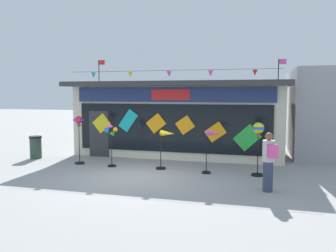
# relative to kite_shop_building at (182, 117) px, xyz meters

# --- Properties ---
(ground_plane) EXTENTS (80.00, 80.00, 0.00)m
(ground_plane) POSITION_rel_kite_shop_building_xyz_m (-0.43, -5.05, -1.65)
(ground_plane) COLOR #9E9B99
(kite_shop_building) EXTENTS (9.42, 4.93, 4.41)m
(kite_shop_building) POSITION_rel_kite_shop_building_xyz_m (0.00, 0.00, 0.00)
(kite_shop_building) COLOR beige
(kite_shop_building) RESTS_ON ground_plane
(wind_spinner_far_left) EXTENTS (0.39, 0.39, 1.88)m
(wind_spinner_far_left) POSITION_rel_kite_shop_building_xyz_m (-3.28, -3.71, -0.30)
(wind_spinner_far_left) COLOR black
(wind_spinner_far_left) RESTS_ON ground_plane
(wind_spinner_left) EXTENTS (0.45, 0.32, 1.63)m
(wind_spinner_left) POSITION_rel_kite_shop_building_xyz_m (-1.83, -3.90, -0.50)
(wind_spinner_left) COLOR black
(wind_spinner_left) RESTS_ON ground_plane
(wind_spinner_center_left) EXTENTS (0.73, 0.36, 1.44)m
(wind_spinner_center_left) POSITION_rel_kite_shop_building_xyz_m (0.27, -3.78, -0.63)
(wind_spinner_center_left) COLOR black
(wind_spinner_center_left) RESTS_ON ground_plane
(wind_spinner_center_right) EXTENTS (0.62, 0.31, 1.53)m
(wind_spinner_center_right) POSITION_rel_kite_shop_building_xyz_m (1.97, -4.02, -0.51)
(wind_spinner_center_right) COLOR black
(wind_spinner_center_right) RESTS_ON ground_plane
(wind_spinner_right) EXTENTS (0.40, 0.40, 1.80)m
(wind_spinner_right) POSITION_rel_kite_shop_building_xyz_m (3.51, -3.93, -0.25)
(wind_spinner_right) COLOR black
(wind_spinner_right) RESTS_ON ground_plane
(person_near_camera) EXTENTS (0.42, 0.48, 1.68)m
(person_near_camera) POSITION_rel_kite_shop_building_xyz_m (3.82, -5.76, -0.77)
(person_near_camera) COLOR #333D56
(person_near_camera) RESTS_ON ground_plane
(trash_bin) EXTENTS (0.52, 0.52, 0.95)m
(trash_bin) POSITION_rel_kite_shop_building_xyz_m (-5.66, -3.19, -1.17)
(trash_bin) COLOR #2D4238
(trash_bin) RESTS_ON ground_plane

